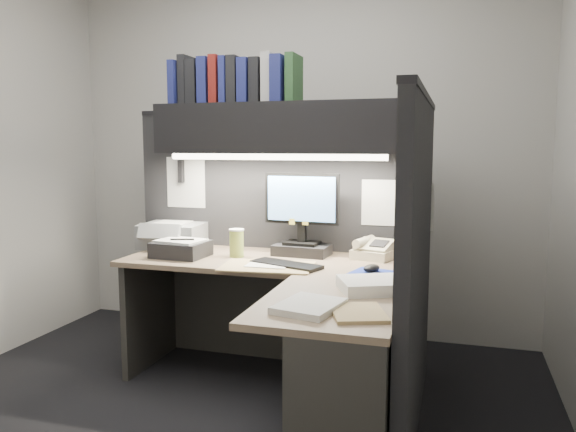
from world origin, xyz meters
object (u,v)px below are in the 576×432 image
at_px(keyboard, 286,265).
at_px(printer, 174,235).
at_px(telephone, 375,251).
at_px(notebook_stack, 181,249).
at_px(coffee_cup, 237,244).
at_px(overhead_shelf, 282,128).
at_px(monitor, 302,223).
at_px(desk, 295,343).

bearing_deg(keyboard, printer, 177.00).
height_order(keyboard, telephone, telephone).
distance_m(telephone, notebook_stack, 1.16).
bearing_deg(telephone, notebook_stack, -150.45).
distance_m(telephone, coffee_cup, 0.83).
bearing_deg(overhead_shelf, monitor, -8.52).
distance_m(monitor, telephone, 0.47).
bearing_deg(coffee_cup, notebook_stack, -165.14).
xyz_separation_m(monitor, printer, (-0.89, 0.03, -0.12)).
distance_m(keyboard, telephone, 0.57).
height_order(monitor, coffee_cup, monitor).
relative_size(monitor, printer, 1.28).
height_order(monitor, notebook_stack, monitor).
xyz_separation_m(desk, printer, (-1.06, 0.77, 0.37)).
xyz_separation_m(keyboard, printer, (-0.89, 0.37, 0.07)).
height_order(telephone, printer, printer).
bearing_deg(desk, telephone, 70.35).
distance_m(keyboard, notebook_stack, 0.70).
relative_size(overhead_shelf, keyboard, 3.74).
bearing_deg(keyboard, coffee_cup, 174.31).
bearing_deg(overhead_shelf, notebook_stack, -153.93).
distance_m(overhead_shelf, printer, 1.02).
xyz_separation_m(monitor, coffee_cup, (-0.36, -0.16, -0.12)).
height_order(overhead_shelf, printer, overhead_shelf).
height_order(coffee_cup, printer, coffee_cup).
distance_m(coffee_cup, printer, 0.56).
xyz_separation_m(overhead_shelf, notebook_stack, (-0.55, -0.27, -0.72)).
bearing_deg(keyboard, telephone, 59.79).
xyz_separation_m(desk, monitor, (-0.17, 0.73, 0.49)).
distance_m(monitor, printer, 0.90).
distance_m(monitor, notebook_stack, 0.75).
height_order(desk, printer, printer).
distance_m(overhead_shelf, coffee_cup, 0.75).
height_order(desk, coffee_cup, coffee_cup).
xyz_separation_m(overhead_shelf, coffee_cup, (-0.23, -0.18, -0.69)).
distance_m(desk, keyboard, 0.52).
height_order(overhead_shelf, notebook_stack, overhead_shelf).
distance_m(coffee_cup, notebook_stack, 0.34).
bearing_deg(telephone, overhead_shelf, -163.27).
bearing_deg(monitor, telephone, 7.74).
relative_size(desk, coffee_cup, 10.64).
height_order(desk, overhead_shelf, overhead_shelf).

